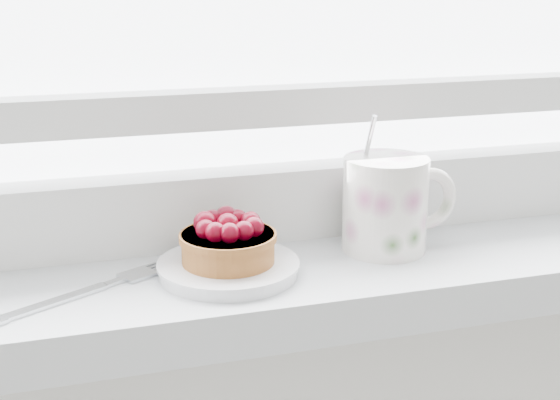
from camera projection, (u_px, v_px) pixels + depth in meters
name	position (u px, v px, depth m)	size (l,w,h in m)	color
saucer	(229.00, 268.00, 0.67)	(0.12, 0.12, 0.01)	silver
raspberry_tart	(228.00, 240.00, 0.67)	(0.08, 0.08, 0.04)	brown
floral_mug	(388.00, 202.00, 0.72)	(0.11, 0.08, 0.13)	white
fork	(88.00, 291.00, 0.64)	(0.17, 0.11, 0.00)	silver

